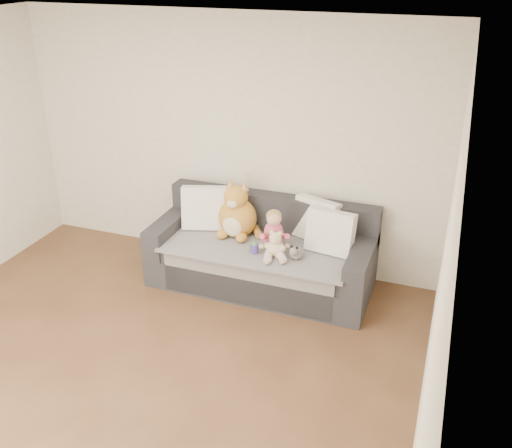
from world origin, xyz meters
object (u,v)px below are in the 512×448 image
Objects in this scene: sofa at (262,256)px; teddy_bear at (275,246)px; sippy_cup at (255,247)px; toddler at (274,234)px; plush_cat at (237,215)px.

sofa is 8.13× the size of teddy_bear.
sofa is 17.48× the size of sippy_cup.
plush_cat is (-0.46, 0.21, 0.05)m from toddler.
sippy_cup is at bearing -166.05° from toddler.
toddler is 0.70× the size of plush_cat.
teddy_bear is at bearing -85.13° from toddler.
toddler is 0.50m from plush_cat.
sofa is 3.64× the size of plush_cat.
teddy_bear is (0.51, -0.30, -0.11)m from plush_cat.
sofa is 0.49m from plush_cat.
sofa is 0.42m from teddy_bear.
plush_cat is 2.23× the size of teddy_bear.
toddler reaches higher than teddy_bear.
toddler is at bearing 116.22° from teddy_bear.
toddler is 3.38× the size of sippy_cup.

